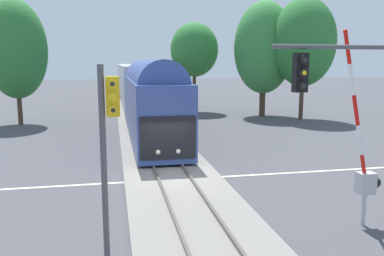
% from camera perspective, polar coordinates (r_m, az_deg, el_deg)
% --- Properties ---
extents(ground_plane, '(220.00, 220.00, 0.00)m').
position_cam_1_polar(ground_plane, '(18.48, -2.80, -7.39)').
color(ground_plane, '#47474C').
extents(road_centre_stripe, '(44.00, 0.20, 0.01)m').
position_cam_1_polar(road_centre_stripe, '(18.48, -2.80, -7.37)').
color(road_centre_stripe, beige).
rests_on(road_centre_stripe, ground).
extents(railway_track, '(4.40, 80.00, 0.32)m').
position_cam_1_polar(railway_track, '(18.45, -2.80, -7.10)').
color(railway_track, gray).
rests_on(railway_track, ground).
extents(commuter_train, '(3.04, 64.73, 5.16)m').
position_cam_1_polar(commuter_train, '(49.37, -8.30, 6.30)').
color(commuter_train, '#384C93').
rests_on(commuter_train, railway_track).
extents(crossing_gate_near, '(1.66, 0.40, 6.32)m').
position_cam_1_polar(crossing_gate_near, '(14.08, 23.45, -5.11)').
color(crossing_gate_near, '#B7B7BC').
rests_on(crossing_gate_near, ground).
extents(traffic_signal_median, '(0.53, 0.38, 5.29)m').
position_cam_1_polar(traffic_signal_median, '(10.28, -11.89, -0.84)').
color(traffic_signal_median, '#4C4C51').
rests_on(traffic_signal_median, ground).
extents(oak_behind_train, '(5.12, 5.12, 10.53)m').
position_cam_1_polar(oak_behind_train, '(37.07, -23.91, 10.25)').
color(oak_behind_train, '#4C3828').
rests_on(oak_behind_train, ground).
extents(maple_right_background, '(5.79, 5.79, 11.17)m').
position_cam_1_polar(maple_right_background, '(38.75, 15.71, 11.73)').
color(maple_right_background, '#4C3828').
rests_on(maple_right_background, ground).
extents(elm_centre_background, '(5.06, 5.06, 9.48)m').
position_cam_1_polar(elm_centre_background, '(43.10, 0.33, 11.11)').
color(elm_centre_background, '#4C3828').
rests_on(elm_centre_background, ground).
extents(oak_far_right, '(5.79, 5.79, 11.19)m').
position_cam_1_polar(oak_far_right, '(40.19, 10.23, 11.23)').
color(oak_far_right, '#4C3828').
rests_on(oak_far_right, ground).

